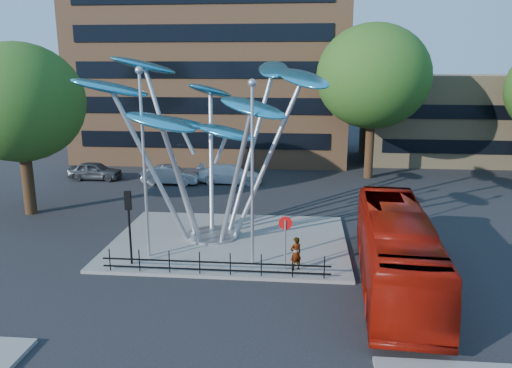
# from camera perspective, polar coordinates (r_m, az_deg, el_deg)

# --- Properties ---
(ground) EXTENTS (120.00, 120.00, 0.00)m
(ground) POSITION_cam_1_polar(r_m,az_deg,el_deg) (20.49, -2.71, -12.66)
(ground) COLOR black
(ground) RESTS_ON ground
(traffic_island) EXTENTS (12.00, 9.00, 0.15)m
(traffic_island) POSITION_cam_1_polar(r_m,az_deg,el_deg) (26.06, -3.05, -6.57)
(traffic_island) COLOR slate
(traffic_island) RESTS_ON ground
(low_building_near) EXTENTS (15.00, 8.00, 8.00)m
(low_building_near) POSITION_cam_1_polar(r_m,az_deg,el_deg) (50.24, 20.92, 6.99)
(low_building_near) COLOR tan
(low_building_near) RESTS_ON ground
(tree_right) EXTENTS (8.80, 8.80, 12.11)m
(tree_right) POSITION_cam_1_polar(r_m,az_deg,el_deg) (40.53, 13.25, 11.86)
(tree_right) COLOR black
(tree_right) RESTS_ON ground
(tree_left) EXTENTS (7.60, 7.60, 10.32)m
(tree_left) POSITION_cam_1_polar(r_m,az_deg,el_deg) (32.81, -25.44, 8.38)
(tree_left) COLOR black
(tree_left) RESTS_ON ground
(leaf_sculpture) EXTENTS (12.72, 9.54, 9.51)m
(leaf_sculpture) POSITION_cam_1_polar(r_m,az_deg,el_deg) (25.39, -5.43, 8.62)
(leaf_sculpture) COLOR #9EA0A5
(leaf_sculpture) RESTS_ON traffic_island
(street_lamp_left) EXTENTS (0.36, 0.36, 8.80)m
(street_lamp_left) POSITION_cam_1_polar(r_m,az_deg,el_deg) (23.13, -12.76, 4.06)
(street_lamp_left) COLOR #9EA0A5
(street_lamp_left) RESTS_ON traffic_island
(street_lamp_right) EXTENTS (0.36, 0.36, 8.30)m
(street_lamp_right) POSITION_cam_1_polar(r_m,az_deg,el_deg) (21.65, -0.43, 3.06)
(street_lamp_right) COLOR #9EA0A5
(street_lamp_right) RESTS_ON traffic_island
(traffic_light_island) EXTENTS (0.28, 0.18, 3.42)m
(traffic_light_island) POSITION_cam_1_polar(r_m,az_deg,el_deg) (22.98, -14.35, -3.12)
(traffic_light_island) COLOR black
(traffic_light_island) RESTS_ON traffic_island
(no_entry_sign_island) EXTENTS (0.60, 0.10, 2.45)m
(no_entry_sign_island) POSITION_cam_1_polar(r_m,az_deg,el_deg) (21.94, 3.37, -5.70)
(no_entry_sign_island) COLOR #9EA0A5
(no_entry_sign_island) RESTS_ON traffic_island
(pedestrian_railing_front) EXTENTS (10.00, 0.06, 1.00)m
(pedestrian_railing_front) POSITION_cam_1_polar(r_m,az_deg,el_deg) (21.94, -4.72, -9.27)
(pedestrian_railing_front) COLOR black
(pedestrian_railing_front) RESTS_ON traffic_island
(red_bus) EXTENTS (3.40, 11.49, 3.16)m
(red_bus) POSITION_cam_1_polar(r_m,az_deg,el_deg) (21.57, 15.68, -7.23)
(red_bus) COLOR #911106
(red_bus) RESTS_ON ground
(pedestrian) EXTENTS (0.67, 0.61, 1.53)m
(pedestrian) POSITION_cam_1_polar(r_m,az_deg,el_deg) (22.23, 4.56, -7.93)
(pedestrian) COLOR gray
(pedestrian) RESTS_ON traffic_island
(parked_car_left) EXTENTS (4.23, 1.73, 1.44)m
(parked_car_left) POSITION_cam_1_polar(r_m,az_deg,el_deg) (41.71, -17.92, 1.45)
(parked_car_left) COLOR #3E4246
(parked_car_left) RESTS_ON ground
(parked_car_mid) EXTENTS (4.33, 1.55, 1.42)m
(parked_car_mid) POSITION_cam_1_polar(r_m,az_deg,el_deg) (38.78, -9.73, 1.02)
(parked_car_mid) COLOR #A5A7AC
(parked_car_mid) RESTS_ON ground
(parked_car_right) EXTENTS (5.02, 2.20, 1.43)m
(parked_car_right) POSITION_cam_1_polar(r_m,az_deg,el_deg) (38.61, -2.97, 1.16)
(parked_car_right) COLOR white
(parked_car_right) RESTS_ON ground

